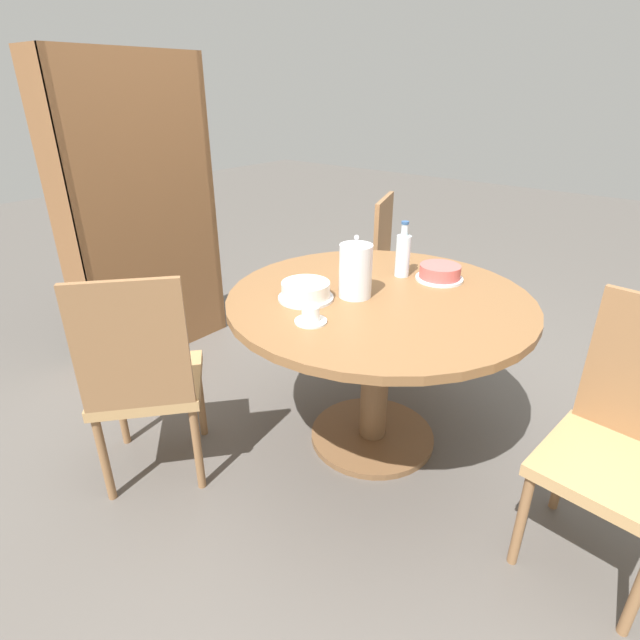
{
  "coord_description": "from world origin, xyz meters",
  "views": [
    {
      "loc": [
        -1.65,
        -1.02,
        1.54
      ],
      "look_at": [
        0.0,
        0.32,
        0.53
      ],
      "focal_mm": 28.0,
      "sensor_mm": 36.0,
      "label": 1
    }
  ],
  "objects": [
    {
      "name": "chair_a",
      "position": [
        -0.03,
        -0.98,
        0.49
      ],
      "size": [
        0.46,
        0.46,
        0.95
      ],
      "rotation": [
        0.0,
        0.0,
        4.61
      ],
      "color": "olive",
      "rests_on": "ground_plane"
    },
    {
      "name": "water_bottle",
      "position": [
        0.27,
        0.06,
        0.84
      ],
      "size": [
        0.07,
        0.07,
        0.25
      ],
      "color": "silver",
      "rests_on": "dining_table"
    },
    {
      "name": "cup_b",
      "position": [
        -0.38,
        0.06,
        0.76
      ],
      "size": [
        0.12,
        0.12,
        0.07
      ],
      "color": "silver",
      "rests_on": "dining_table"
    },
    {
      "name": "chair_c",
      "position": [
        -0.78,
        0.58,
        0.49
      ],
      "size": [
        0.59,
        0.59,
        0.95
      ],
      "rotation": [
        0.0,
        0.0,
        8.72
      ],
      "color": "olive",
      "rests_on": "ground_plane"
    },
    {
      "name": "bookshelf",
      "position": [
        -0.07,
        1.59,
        0.82
      ],
      "size": [
        0.89,
        0.28,
        1.71
      ],
      "rotation": [
        0.0,
        0.0,
        3.14
      ],
      "color": "brown",
      "rests_on": "ground_plane"
    },
    {
      "name": "cake_second",
      "position": [
        0.33,
        -0.1,
        0.77
      ],
      "size": [
        0.21,
        0.21,
        0.07
      ],
      "color": "silver",
      "rests_on": "dining_table"
    },
    {
      "name": "chair_b",
      "position": [
        0.89,
        0.4,
        0.49
      ],
      "size": [
        0.54,
        0.54,
        0.95
      ],
      "rotation": [
        0.0,
        0.0,
        6.64
      ],
      "color": "olive",
      "rests_on": "ground_plane"
    },
    {
      "name": "cake_main",
      "position": [
        -0.22,
        0.22,
        0.77
      ],
      "size": [
        0.23,
        0.23,
        0.07
      ],
      "color": "silver",
      "rests_on": "dining_table"
    },
    {
      "name": "dining_table",
      "position": [
        0.0,
        0.0,
        0.58
      ],
      "size": [
        1.28,
        1.28,
        0.74
      ],
      "color": "brown",
      "rests_on": "ground_plane"
    },
    {
      "name": "ground_plane",
      "position": [
        0.0,
        0.0,
        0.0
      ],
      "size": [
        14.0,
        14.0,
        0.0
      ],
      "primitive_type": "plane",
      "color": "#56514C"
    },
    {
      "name": "cup_a",
      "position": [
        0.21,
        0.29,
        0.76
      ],
      "size": [
        0.12,
        0.12,
        0.07
      ],
      "color": "silver",
      "rests_on": "dining_table"
    },
    {
      "name": "coffee_pot",
      "position": [
        -0.07,
        0.08,
        0.86
      ],
      "size": [
        0.14,
        0.14,
        0.26
      ],
      "color": "silver",
      "rests_on": "dining_table"
    }
  ]
}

